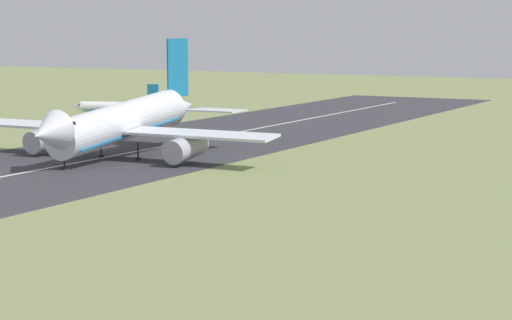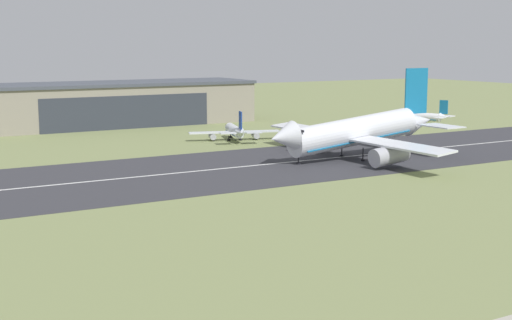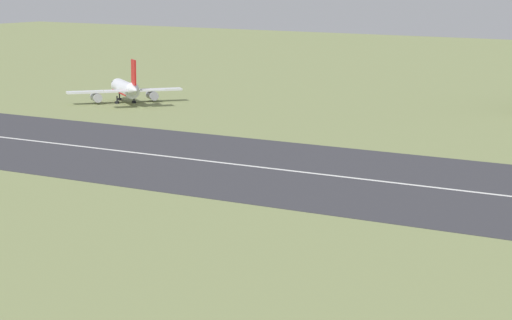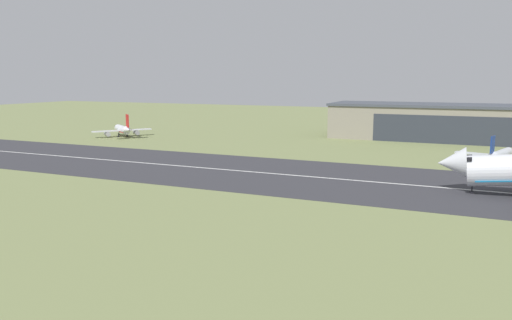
% 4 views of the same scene
% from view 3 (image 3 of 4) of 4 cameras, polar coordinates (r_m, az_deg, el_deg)
% --- Properties ---
extents(ground_plane, '(656.39, 656.39, 0.00)m').
position_cam_3_polar(ground_plane, '(105.08, -9.19, -5.77)').
color(ground_plane, '#7A8451').
extents(runway_strip, '(416.39, 42.24, 0.06)m').
position_cam_3_polar(runway_strip, '(151.33, 6.26, -1.05)').
color(runway_strip, '#333338').
rests_on(runway_strip, ground_plane).
extents(runway_centreline, '(374.75, 0.70, 0.01)m').
position_cam_3_polar(runway_centreline, '(151.32, 6.26, -1.04)').
color(runway_centreline, silver).
rests_on(runway_centreline, runway_strip).
extents(airplane_parked_west, '(18.81, 19.96, 9.01)m').
position_cam_3_polar(airplane_parked_west, '(235.69, -6.16, 3.34)').
color(airplane_parked_west, silver).
rests_on(airplane_parked_west, ground_plane).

